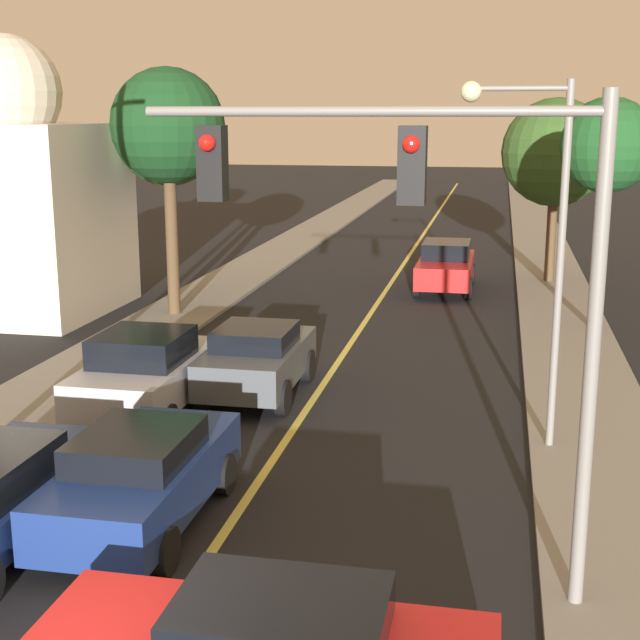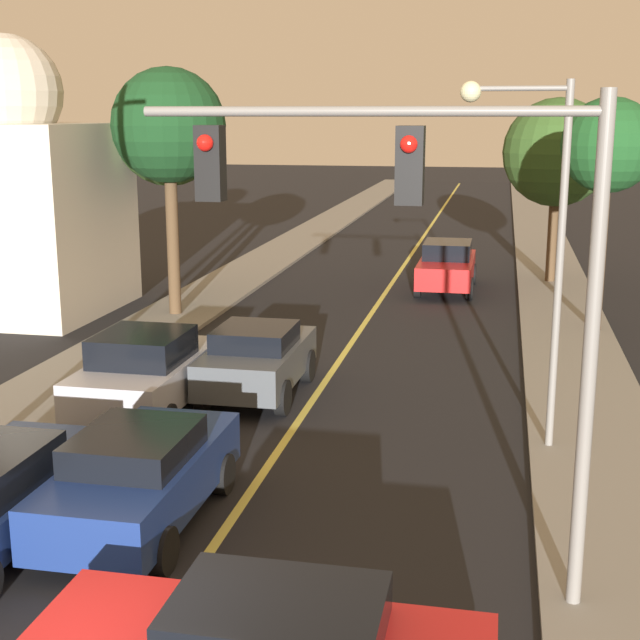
% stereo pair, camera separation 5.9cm
% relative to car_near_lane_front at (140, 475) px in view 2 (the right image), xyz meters
% --- Properties ---
extents(road_surface, '(8.96, 80.00, 0.01)m').
position_rel_car_near_lane_front_xyz_m(road_surface, '(1.25, 31.63, -0.80)').
color(road_surface, black).
rests_on(road_surface, ground).
extents(sidewalk_left, '(2.50, 80.00, 0.12)m').
position_rel_car_near_lane_front_xyz_m(sidewalk_left, '(-4.48, 31.63, -0.74)').
color(sidewalk_left, gray).
rests_on(sidewalk_left, ground).
extents(sidewalk_right, '(2.50, 80.00, 0.12)m').
position_rel_car_near_lane_front_xyz_m(sidewalk_right, '(6.99, 31.63, -0.74)').
color(sidewalk_right, gray).
rests_on(sidewalk_right, ground).
extents(car_near_lane_front, '(1.90, 4.26, 1.54)m').
position_rel_car_near_lane_front_xyz_m(car_near_lane_front, '(0.00, 0.00, 0.00)').
color(car_near_lane_front, navy).
rests_on(car_near_lane_front, ground).
extents(car_near_lane_second, '(1.93, 3.89, 1.57)m').
position_rel_car_near_lane_front_xyz_m(car_near_lane_second, '(0.00, 6.47, 0.03)').
color(car_near_lane_second, '#474C51').
rests_on(car_near_lane_second, ground).
extents(car_outer_lane_second, '(2.07, 4.22, 1.69)m').
position_rel_car_near_lane_front_xyz_m(car_outer_lane_second, '(-1.97, 5.04, 0.04)').
color(car_outer_lane_second, '#A5A8B2').
rests_on(car_outer_lane_second, ground).
extents(car_far_oncoming, '(1.94, 4.63, 1.70)m').
position_rel_car_near_lane_front_xyz_m(car_far_oncoming, '(3.27, 19.33, 0.07)').
color(car_far_oncoming, red).
rests_on(car_far_oncoming, ground).
extents(traffic_signal_mast, '(5.44, 0.42, 6.16)m').
position_rel_car_near_lane_front_xyz_m(traffic_signal_mast, '(4.38, -1.13, 3.75)').
color(traffic_signal_mast, slate).
rests_on(traffic_signal_mast, ground).
extents(streetlamp_right, '(1.89, 0.36, 6.46)m').
position_rel_car_near_lane_front_xyz_m(streetlamp_right, '(5.62, 4.34, 3.52)').
color(streetlamp_right, slate).
rests_on(streetlamp_right, ground).
extents(tree_left_near, '(3.32, 3.32, 7.23)m').
position_rel_car_near_lane_front_xyz_m(tree_left_near, '(-4.52, 13.46, 4.84)').
color(tree_left_near, '#4C3823').
rests_on(tree_left_near, ground).
extents(tree_left_far, '(3.49, 3.49, 7.12)m').
position_rel_car_near_lane_front_xyz_m(tree_left_far, '(-5.43, 15.82, 4.66)').
color(tree_left_far, '#4C3823').
rests_on(tree_left_far, ground).
extents(tree_right_near, '(3.79, 3.79, 6.48)m').
position_rel_car_near_lane_front_xyz_m(tree_right_near, '(6.87, 21.29, 3.88)').
color(tree_right_near, '#4C3823').
rests_on(tree_right_near, ground).
extents(tree_right_far, '(2.55, 2.55, 6.36)m').
position_rel_car_near_lane_front_xyz_m(tree_right_far, '(7.79, 13.78, 4.35)').
color(tree_right_far, '#4C3823').
rests_on(tree_right_far, ground).
extents(domed_building_left, '(5.65, 5.65, 8.34)m').
position_rel_car_near_lane_front_xyz_m(domed_building_left, '(-9.55, 13.34, 2.72)').
color(domed_building_left, '#BCB29E').
rests_on(domed_building_left, ground).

